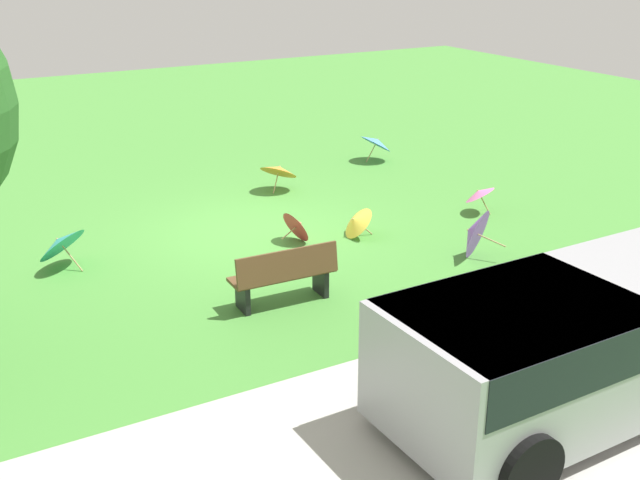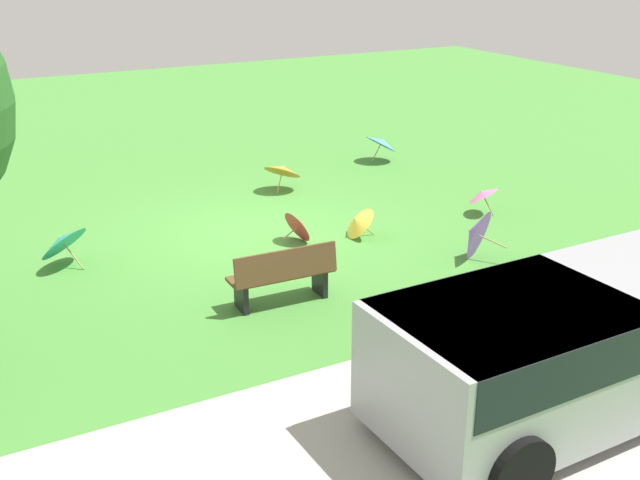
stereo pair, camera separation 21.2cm
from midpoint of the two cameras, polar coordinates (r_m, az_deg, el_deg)
ground at (r=14.58m, az=-4.21°, el=0.58°), size 40.00×40.00×0.00m
road_strip at (r=9.43m, az=13.56°, el=-12.25°), size 40.00×3.76×0.01m
van_dark at (r=9.16m, az=17.73°, el=-7.16°), size 4.64×2.20×1.53m
park_bench at (r=11.55m, az=-2.18°, el=-2.55°), size 1.61×0.53×0.90m
parasol_yellow_0 at (r=14.24m, az=3.17°, el=1.35°), size 0.66×0.75×0.59m
parasol_pink_0 at (r=15.73m, az=12.10°, el=3.30°), size 0.85×0.84×0.62m
parasol_red_0 at (r=14.00m, az=-1.06°, el=1.10°), size 0.61×0.69×0.62m
parasol_teal_0 at (r=13.53m, az=-17.86°, el=-0.06°), size 1.13×1.11×0.79m
parasol_orange_0 at (r=16.88m, az=-2.36°, el=5.15°), size 1.09×1.10×0.72m
parasol_blue_0 at (r=19.23m, az=4.84°, el=7.12°), size 0.79×0.83×0.75m
parasol_purple_0 at (r=13.50m, az=11.59°, el=0.50°), size 0.96×0.90×0.89m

